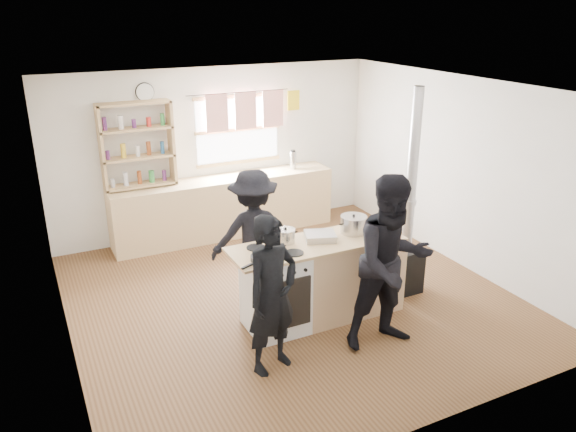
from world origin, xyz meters
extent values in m
cube|color=brown|center=(0.00, 0.00, -0.01)|extent=(5.00, 5.00, 0.01)
cube|color=#D9B883|center=(0.00, 2.22, 0.45)|extent=(3.40, 0.55, 0.90)
cube|color=tan|center=(-1.20, 2.34, 0.94)|extent=(1.00, 0.28, 0.03)
cube|color=tan|center=(-1.20, 2.34, 1.33)|extent=(1.00, 0.28, 0.03)
cube|color=tan|center=(-1.20, 2.34, 1.74)|extent=(1.00, 0.28, 0.03)
cube|color=tan|center=(-1.20, 2.34, 2.08)|extent=(1.00, 0.28, 0.03)
cube|color=tan|center=(-1.68, 2.34, 1.50)|extent=(0.04, 0.28, 1.20)
cube|color=tan|center=(-0.72, 2.34, 1.50)|extent=(0.04, 0.28, 1.20)
cylinder|color=silver|center=(1.15, 2.22, 1.04)|extent=(0.10, 0.10, 0.28)
cube|color=white|center=(-0.45, -0.55, 0.45)|extent=(0.60, 0.60, 0.90)
cube|color=tan|center=(0.45, -0.55, 0.45)|extent=(1.20, 0.60, 0.90)
cube|color=tan|center=(0.00, -0.55, 0.92)|extent=(1.84, 0.64, 0.03)
cylinder|color=black|center=(-0.63, -0.72, 0.96)|extent=(0.40, 0.40, 0.05)
cylinder|color=#2F4E1B|center=(-0.63, -0.72, 0.97)|extent=(0.27, 0.27, 0.02)
cube|color=silver|center=(0.12, -0.50, 0.97)|extent=(0.40, 0.37, 0.07)
cube|color=brown|center=(0.12, -0.50, 0.99)|extent=(0.34, 0.32, 0.02)
cylinder|color=#BDBDC0|center=(-0.26, -0.40, 1.00)|extent=(0.21, 0.21, 0.14)
cylinder|color=#BDBDC0|center=(-0.26, -0.40, 1.08)|extent=(0.21, 0.21, 0.01)
sphere|color=black|center=(-0.26, -0.40, 1.09)|extent=(0.03, 0.03, 0.03)
cylinder|color=#B2B2B4|center=(0.55, -0.49, 1.02)|extent=(0.29, 0.29, 0.19)
cylinder|color=#B2B2B4|center=(0.55, -0.49, 1.12)|extent=(0.30, 0.30, 0.01)
sphere|color=black|center=(0.55, -0.49, 1.14)|extent=(0.03, 0.03, 0.03)
cube|color=tan|center=(0.82, -0.55, 0.94)|extent=(0.30, 0.24, 0.02)
cube|color=olive|center=(0.82, -0.55, 1.00)|extent=(0.23, 0.14, 0.10)
cube|color=black|center=(1.35, -0.46, 0.28)|extent=(0.35, 0.35, 0.55)
cylinder|color=#ADADB2|center=(1.35, -0.46, 1.53)|extent=(0.12, 0.12, 1.95)
imported|color=black|center=(-0.77, -1.17, 0.79)|extent=(0.66, 0.53, 1.58)
imported|color=black|center=(0.48, -1.31, 0.92)|extent=(0.95, 0.77, 1.83)
imported|color=black|center=(-0.34, 0.28, 0.79)|extent=(1.11, 0.77, 1.57)
camera|label=1|loc=(-2.68, -5.39, 3.34)|focal=35.00mm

